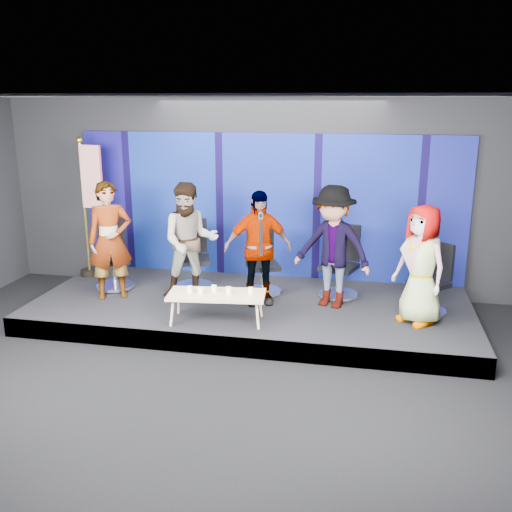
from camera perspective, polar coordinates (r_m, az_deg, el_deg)
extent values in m
plane|color=black|center=(7.23, -4.69, -13.36)|extent=(10.00, 10.00, 0.00)
cube|color=black|center=(10.38, 1.24, 5.87)|extent=(10.00, 0.02, 3.50)
cube|color=black|center=(6.34, -5.40, 15.58)|extent=(10.00, 8.00, 0.02)
cube|color=black|center=(9.37, -0.46, -5.34)|extent=(7.00, 3.00, 0.30)
cube|color=#10064F|center=(10.36, 1.19, 5.00)|extent=(7.00, 0.08, 2.60)
cylinder|color=silver|center=(10.21, -13.89, -2.95)|extent=(0.91, 0.91, 0.07)
cylinder|color=silver|center=(10.13, -13.98, -1.58)|extent=(0.08, 0.08, 0.45)
cube|color=black|center=(10.07, -14.07, -0.36)|extent=(0.72, 0.72, 0.08)
cube|color=black|center=(10.24, -14.28, 2.01)|extent=(0.46, 0.28, 0.61)
imported|color=black|center=(9.53, -14.39, 1.51)|extent=(0.84, 0.74, 1.92)
cylinder|color=silver|center=(9.97, -6.15, -3.02)|extent=(0.84, 0.84, 0.07)
cylinder|color=silver|center=(9.89, -6.19, -1.63)|extent=(0.08, 0.08, 0.44)
cube|color=black|center=(9.83, -6.23, -0.40)|extent=(0.67, 0.67, 0.08)
cube|color=black|center=(10.00, -6.33, 2.03)|extent=(0.48, 0.21, 0.61)
imported|color=black|center=(9.29, -6.62, 1.48)|extent=(1.11, 0.98, 1.91)
cylinder|color=silver|center=(9.64, 0.71, -3.59)|extent=(0.83, 0.83, 0.06)
cylinder|color=silver|center=(9.57, 0.71, -2.21)|extent=(0.07, 0.07, 0.42)
cube|color=black|center=(9.51, 0.72, -0.99)|extent=(0.67, 0.67, 0.07)
cube|color=black|center=(9.65, 0.41, 1.42)|extent=(0.45, 0.23, 0.58)
imported|color=black|center=(8.97, 0.19, 0.82)|extent=(1.16, 0.82, 1.83)
cylinder|color=silver|center=(9.59, 8.18, -3.85)|extent=(0.85, 0.85, 0.07)
cylinder|color=silver|center=(9.51, 8.24, -2.39)|extent=(0.08, 0.08, 0.45)
cube|color=black|center=(9.45, 8.29, -1.10)|extent=(0.68, 0.68, 0.08)
cube|color=black|center=(9.59, 8.98, 1.40)|extent=(0.48, 0.21, 0.61)
imported|color=black|center=(8.91, 7.68, 0.90)|extent=(1.40, 1.07, 1.92)
cylinder|color=silver|center=(9.18, 16.65, -5.28)|extent=(0.86, 0.86, 0.06)
cylinder|color=silver|center=(9.10, 16.76, -3.90)|extent=(0.07, 0.07, 0.41)
cube|color=black|center=(9.04, 16.86, -2.68)|extent=(0.69, 0.69, 0.07)
cube|color=black|center=(9.12, 18.03, -0.40)|extent=(0.35, 0.36, 0.56)
imported|color=black|center=(8.51, 16.18, -0.86)|extent=(1.00, 1.01, 1.76)
cube|color=tan|center=(8.36, -3.96, -3.89)|extent=(1.47, 0.76, 0.04)
cylinder|color=tan|center=(8.34, -8.41, -5.68)|extent=(0.04, 0.04, 0.39)
cylinder|color=tan|center=(8.77, -7.72, -4.59)|extent=(0.04, 0.04, 0.39)
cylinder|color=tan|center=(8.15, 0.15, -6.01)|extent=(0.04, 0.04, 0.39)
cylinder|color=tan|center=(8.59, 0.41, -4.87)|extent=(0.04, 0.04, 0.39)
cylinder|color=white|center=(8.42, -6.68, -3.34)|extent=(0.08, 0.08, 0.10)
cylinder|color=white|center=(8.33, -5.57, -3.49)|extent=(0.08, 0.08, 0.10)
cylinder|color=white|center=(8.43, -4.23, -3.25)|extent=(0.08, 0.08, 0.09)
cylinder|color=white|center=(8.30, -2.77, -3.49)|extent=(0.09, 0.09, 0.11)
cylinder|color=white|center=(8.31, -0.56, -3.48)|extent=(0.08, 0.08, 0.09)
cylinder|color=black|center=(11.08, -16.28, -1.56)|extent=(0.34, 0.34, 0.11)
cylinder|color=gold|center=(10.81, -16.76, 4.61)|extent=(0.05, 0.05, 2.32)
sphere|color=gold|center=(10.66, -17.27, 11.02)|extent=(0.12, 0.12, 0.12)
cube|color=#A61319|center=(10.58, -16.12, 7.62)|extent=(0.41, 0.11, 1.11)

